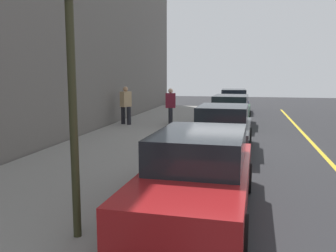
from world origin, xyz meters
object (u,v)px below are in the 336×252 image
pedestrian_tan_coat (126,104)px  traffic_light_pole (70,43)px  parked_car_navy (234,100)px  parked_car_charcoal (222,129)px  pedestrian_burgundy_coat (171,105)px  parked_car_green (230,111)px  parked_car_red (198,173)px

pedestrian_tan_coat → traffic_light_pole: size_ratio=0.43×
parked_car_navy → parked_car_charcoal: same height
pedestrian_burgundy_coat → parked_car_green: bearing=112.2°
parked_car_green → parked_car_charcoal: 5.87m
parked_car_charcoal → parked_car_red: bearing=-0.7°
pedestrian_tan_coat → pedestrian_burgundy_coat: size_ratio=1.05×
parked_car_navy → parked_car_green: 7.02m
parked_car_green → pedestrian_tan_coat: 5.10m
parked_car_green → pedestrian_tan_coat: size_ratio=2.61×
pedestrian_tan_coat → parked_car_charcoal: bearing=47.9°
parked_car_charcoal → pedestrian_tan_coat: bearing=-132.1°
parked_car_green → pedestrian_burgundy_coat: size_ratio=2.74×
traffic_light_pole → pedestrian_burgundy_coat: bearing=-174.8°
parked_car_charcoal → traffic_light_pole: traffic_light_pole is taller
pedestrian_tan_coat → parked_car_red: bearing=25.7°
parked_car_charcoal → pedestrian_tan_coat: pedestrian_tan_coat is taller
parked_car_charcoal → traffic_light_pole: size_ratio=1.03×
pedestrian_burgundy_coat → parked_car_navy: bearing=161.9°
parked_car_charcoal → traffic_light_pole: bearing=-12.9°
parked_car_navy → pedestrian_burgundy_coat: size_ratio=2.74×
parked_car_charcoal → traffic_light_pole: 7.81m
parked_car_charcoal → parked_car_red: size_ratio=0.90×
parked_car_charcoal → pedestrian_tan_coat: (-4.41, -4.88, 0.36)m
parked_car_red → parked_car_green: bearing=179.7°
pedestrian_tan_coat → parked_car_green: bearing=106.6°
parked_car_green → parked_car_navy: bearing=-179.2°
pedestrian_tan_coat → traffic_light_pole: 12.29m
pedestrian_burgundy_coat → traffic_light_pole: (12.04, 1.09, 1.93)m
parked_car_navy → pedestrian_burgundy_coat: (8.14, -2.66, 0.31)m
parked_car_green → parked_car_charcoal: (5.87, 0.00, -0.00)m
parked_car_red → traffic_light_pole: (1.71, -1.60, 2.24)m
parked_car_green → parked_car_red: same height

